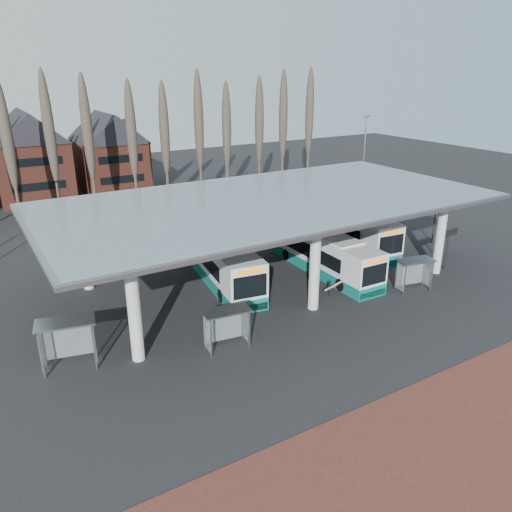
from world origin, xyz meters
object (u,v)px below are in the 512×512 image
bus_1 (219,259)px  shelter_2 (414,268)px  shelter_1 (226,320)px  shelter_0 (67,333)px  bus_2 (322,252)px  bus_3 (344,227)px

bus_1 → shelter_2: 14.16m
shelter_1 → shelter_2: (15.15, 0.07, -0.04)m
shelter_0 → shelter_2: (23.20, -2.57, -0.28)m
shelter_0 → shelter_2: 23.34m
shelter_0 → shelter_2: bearing=6.3°
bus_2 → shelter_2: size_ratio=4.14×
bus_1 → bus_2: bus_1 is taller
bus_1 → bus_3: bearing=14.0°
shelter_1 → bus_3: bearing=37.7°
bus_3 → shelter_0: (-25.53, -7.71, 0.37)m
bus_2 → shelter_0: bearing=-168.1°
shelter_2 → shelter_0: bearing=-172.7°
bus_3 → shelter_0: 26.67m
bus_1 → shelter_0: bus_1 is taller
bus_1 → shelter_0: 13.92m
bus_3 → shelter_0: bearing=-157.8°
bus_2 → shelter_0: 20.28m
bus_2 → shelter_1: (-11.88, -6.36, 0.27)m
shelter_0 → shelter_1: 8.48m
bus_1 → bus_2: bearing=-11.3°
bus_1 → shelter_1: 10.07m
bus_3 → bus_2: bearing=-139.0°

